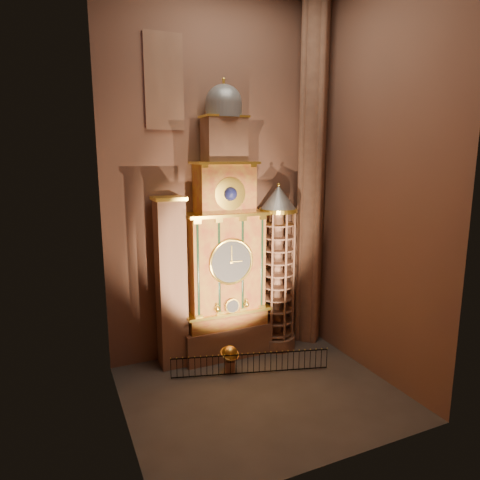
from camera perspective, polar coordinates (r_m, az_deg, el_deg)
name	(u,v)px	position (r m, az deg, el deg)	size (l,w,h in m)	color
floor	(260,392)	(24.33, 2.75, -19.64)	(14.00, 14.00, 0.00)	#383330
wall_back	(218,180)	(26.42, -2.93, 8.00)	(22.00, 22.00, 0.00)	brown
wall_left	(114,191)	(18.84, -16.43, 6.29)	(22.00, 22.00, 0.00)	brown
wall_right	(376,183)	(24.91, 17.66, 7.30)	(22.00, 22.00, 0.00)	brown
astronomical_clock	(225,252)	(26.07, -2.01, -1.64)	(5.60, 2.41, 16.70)	#8C634C
portrait_tower	(171,283)	(25.45, -9.16, -5.66)	(1.80, 1.60, 10.20)	#8C634C
stair_turret	(277,270)	(27.64, 4.97, -3.94)	(2.50, 2.50, 10.80)	#8C634C
gothic_pier	(312,179)	(28.33, 9.53, 8.08)	(2.04, 2.04, 22.00)	#8C634C
stained_glass_window	(164,82)	(25.65, -10.10, 20.08)	(2.20, 0.14, 5.20)	navy
celestial_globe	(230,357)	(25.79, -1.36, -15.27)	(1.37, 1.32, 1.62)	#8C634C
iron_railing	(251,364)	(25.70, 1.44, -16.15)	(8.79, 2.57, 1.21)	black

